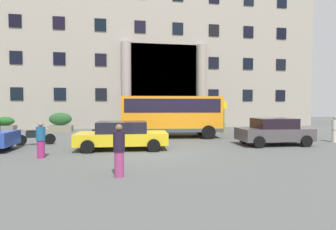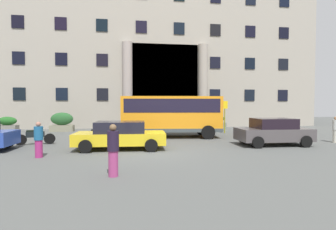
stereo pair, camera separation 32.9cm
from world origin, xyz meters
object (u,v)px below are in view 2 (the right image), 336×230
(hedge_planter_entrance_left, at_px, (215,122))
(motorcycle_far_end, at_px, (98,136))
(pedestrian_man_crossing, at_px, (336,130))
(pedestrian_child_trailing, at_px, (113,150))
(hedge_planter_far_east, at_px, (62,122))
(hedge_planter_west, at_px, (7,125))
(orange_minibus, at_px, (171,113))
(pedestrian_woman_dark_dress, at_px, (39,140))
(bus_stop_sign, at_px, (225,113))
(hedge_planter_east, at_px, (179,122))
(hedge_planter_far_west, at_px, (143,122))
(parked_sedan_far, at_px, (120,135))
(parked_compact_extra, at_px, (273,132))
(motorcycle_near_kerb, at_px, (35,137))

(hedge_planter_entrance_left, xyz_separation_m, motorcycle_far_end, (-9.45, -7.42, -0.19))
(pedestrian_man_crossing, bearing_deg, pedestrian_child_trailing, -139.36)
(hedge_planter_far_east, relative_size, pedestrian_man_crossing, 1.22)
(hedge_planter_west, bearing_deg, motorcycle_far_end, -42.29)
(orange_minibus, xyz_separation_m, pedestrian_child_trailing, (-3.29, -9.52, -0.86))
(pedestrian_child_trailing, distance_m, pedestrian_woman_dark_dress, 4.74)
(bus_stop_sign, xyz_separation_m, pedestrian_woman_dark_dress, (-11.17, -7.95, -0.83))
(hedge_planter_west, bearing_deg, hedge_planter_entrance_left, -0.18)
(hedge_planter_entrance_left, xyz_separation_m, pedestrian_man_crossing, (4.40, -8.99, 0.13))
(hedge_planter_east, relative_size, hedge_planter_far_east, 0.82)
(hedge_planter_entrance_left, distance_m, pedestrian_child_trailing, 16.62)
(bus_stop_sign, relative_size, hedge_planter_far_west, 1.55)
(parked_sedan_far, height_order, pedestrian_child_trailing, pedestrian_child_trailing)
(bus_stop_sign, bearing_deg, pedestrian_child_trailing, -124.68)
(hedge_planter_entrance_left, distance_m, pedestrian_man_crossing, 10.01)
(hedge_planter_far_west, bearing_deg, hedge_planter_far_east, -179.85)
(parked_sedan_far, height_order, parked_compact_extra, parked_compact_extra)
(orange_minibus, bearing_deg, motorcycle_far_end, -147.08)
(pedestrian_child_trailing, bearing_deg, hedge_planter_far_east, 131.50)
(hedge_planter_far_west, distance_m, parked_compact_extra, 11.72)
(hedge_planter_far_east, bearing_deg, pedestrian_woman_dark_dress, -80.09)
(hedge_planter_east, xyz_separation_m, motorcycle_far_end, (-6.03, -7.12, -0.25))
(hedge_planter_west, bearing_deg, pedestrian_child_trailing, -56.72)
(pedestrian_child_trailing, bearing_deg, parked_sedan_far, 111.62)
(parked_sedan_far, bearing_deg, orange_minibus, 56.07)
(parked_compact_extra, relative_size, motorcycle_near_kerb, 1.93)
(hedge_planter_west, height_order, parked_sedan_far, parked_sedan_far)
(hedge_planter_far_east, relative_size, parked_sedan_far, 0.42)
(hedge_planter_entrance_left, bearing_deg, pedestrian_man_crossing, -63.91)
(hedge_planter_far_east, xyz_separation_m, motorcycle_near_kerb, (0.46, -7.48, -0.31))
(motorcycle_near_kerb, bearing_deg, hedge_planter_far_west, 37.97)
(hedge_planter_east, xyz_separation_m, hedge_planter_far_east, (-9.98, 0.43, 0.06))
(hedge_planter_far_east, height_order, hedge_planter_far_west, hedge_planter_far_east)
(motorcycle_far_end, relative_size, pedestrian_man_crossing, 1.30)
(bus_stop_sign, bearing_deg, hedge_planter_east, 137.52)
(parked_sedan_far, relative_size, parked_compact_extra, 1.15)
(hedge_planter_entrance_left, xyz_separation_m, parked_compact_extra, (0.22, -9.39, 0.11))
(hedge_planter_east, bearing_deg, hedge_planter_west, 178.56)
(pedestrian_man_crossing, bearing_deg, parked_compact_extra, -157.78)
(hedge_planter_west, relative_size, pedestrian_woman_dark_dress, 1.00)
(hedge_planter_far_west, distance_m, motorcycle_far_end, 8.09)
(orange_minibus, distance_m, motorcycle_near_kerb, 8.56)
(hedge_planter_west, height_order, hedge_planter_far_east, hedge_planter_far_east)
(pedestrian_child_trailing, bearing_deg, hedge_planter_west, 144.88)
(hedge_planter_east, height_order, pedestrian_woman_dark_dress, pedestrian_woman_dark_dress)
(pedestrian_child_trailing, bearing_deg, pedestrian_man_crossing, 45.42)
(bus_stop_sign, relative_size, parked_sedan_far, 0.56)
(bus_stop_sign, distance_m, hedge_planter_far_east, 13.57)
(orange_minibus, xyz_separation_m, pedestrian_woman_dark_dress, (-6.62, -6.15, -0.92))
(orange_minibus, bearing_deg, parked_compact_extra, -35.90)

